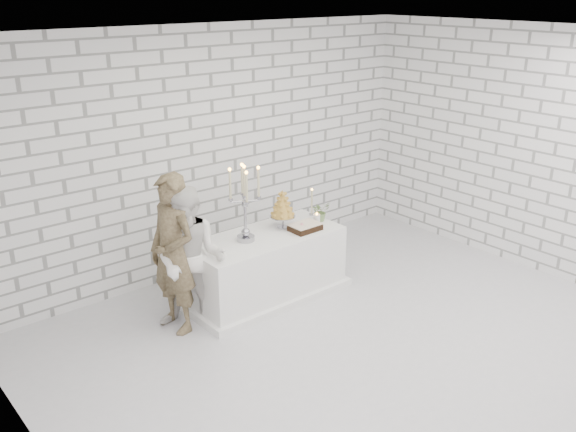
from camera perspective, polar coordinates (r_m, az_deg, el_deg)
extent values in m
cube|color=silver|center=(6.47, 6.31, -11.45)|extent=(6.00, 5.00, 0.01)
cube|color=white|center=(5.52, 7.55, 16.05)|extent=(6.00, 5.00, 0.01)
cube|color=white|center=(7.68, -6.80, 5.91)|extent=(6.00, 0.01, 3.00)
cube|color=white|center=(4.33, -21.98, -7.31)|extent=(0.01, 5.00, 3.00)
cube|color=white|center=(8.19, 21.60, 5.54)|extent=(0.01, 5.00, 3.00)
cube|color=white|center=(7.17, -2.09, -4.57)|extent=(1.80, 0.80, 0.75)
imported|color=#413523|center=(6.42, -10.48, -3.43)|extent=(0.48, 0.66, 1.69)
imported|color=white|center=(6.44, -8.88, -3.96)|extent=(0.94, 0.95, 1.54)
cube|color=black|center=(7.15, 1.57, -1.02)|extent=(0.34, 0.25, 0.08)
cylinder|color=white|center=(7.34, 2.65, -0.29)|extent=(0.10, 0.10, 0.12)
cylinder|color=beige|center=(7.59, 2.19, 1.22)|extent=(0.07, 0.07, 0.32)
imported|color=#3B6236|center=(7.43, 2.99, 0.44)|extent=(0.24, 0.22, 0.24)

